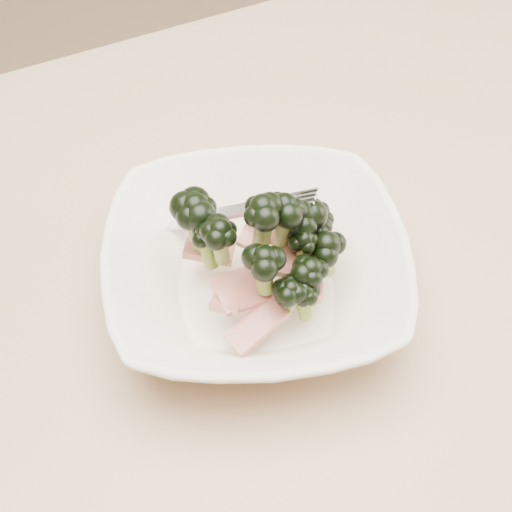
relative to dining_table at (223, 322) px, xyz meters
name	(u,v)px	position (x,y,z in m)	size (l,w,h in m)	color
dining_table	(223,322)	(0.00, 0.00, 0.00)	(1.20, 0.80, 0.75)	tan
broccoli_dish	(259,264)	(0.02, -0.05, 0.14)	(0.35, 0.35, 0.13)	#EEE0C9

